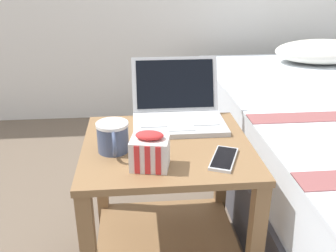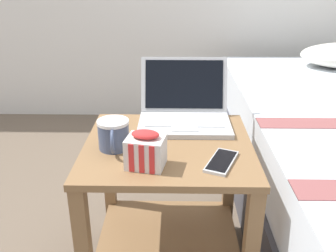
# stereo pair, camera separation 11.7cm
# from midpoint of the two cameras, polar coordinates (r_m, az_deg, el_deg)

# --- Properties ---
(bedside_table) EXTENTS (0.55, 0.52, 0.54)m
(bedside_table) POSITION_cam_midpoint_polar(r_m,az_deg,el_deg) (1.33, 2.58, -10.25)
(bedside_table) COLOR olive
(bedside_table) RESTS_ON ground_plane
(laptop) EXTENTS (0.33, 0.30, 0.22)m
(laptop) POSITION_cam_midpoint_polar(r_m,az_deg,el_deg) (1.39, 4.90, 2.27)
(laptop) COLOR #B7BABC
(laptop) RESTS_ON bedside_table
(mug_front_left) EXTENTS (0.10, 0.14, 0.10)m
(mug_front_left) POSITION_cam_midpoint_polar(r_m,az_deg,el_deg) (1.18, -5.55, -1.17)
(mug_front_left) COLOR #3F4C6B
(mug_front_left) RESTS_ON bedside_table
(snack_bag) EXTENTS (0.12, 0.11, 0.11)m
(snack_bag) POSITION_cam_midpoint_polar(r_m,az_deg,el_deg) (1.08, -0.33, -3.81)
(snack_bag) COLOR silver
(snack_bag) RESTS_ON bedside_table
(cell_phone) EXTENTS (0.12, 0.17, 0.01)m
(cell_phone) POSITION_cam_midpoint_polar(r_m,az_deg,el_deg) (1.14, 11.11, -5.40)
(cell_phone) COLOR #B7BABC
(cell_phone) RESTS_ON bedside_table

